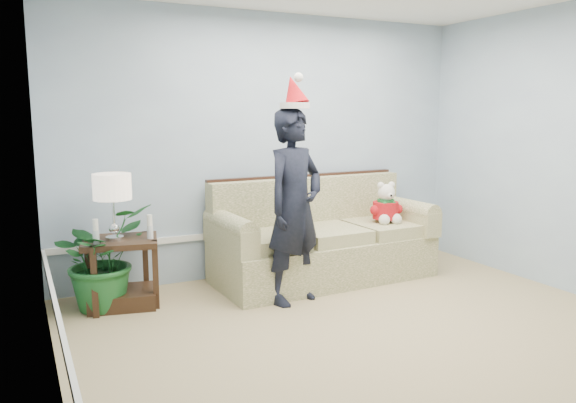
# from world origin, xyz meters

# --- Properties ---
(room_shell) EXTENTS (4.54, 5.04, 2.74)m
(room_shell) POSITION_xyz_m (0.00, 0.00, 1.35)
(room_shell) COLOR tan
(room_shell) RESTS_ON ground
(wainscot_trim) EXTENTS (4.49, 4.99, 0.06)m
(wainscot_trim) POSITION_xyz_m (-1.18, 1.18, 0.45)
(wainscot_trim) COLOR white
(wainscot_trim) RESTS_ON room_shell
(sofa) EXTENTS (2.25, 1.03, 1.04)m
(sofa) POSITION_xyz_m (0.37, 2.04, 0.37)
(sofa) COLOR #5C6931
(sofa) RESTS_ON room_shell
(side_table) EXTENTS (0.72, 0.64, 0.61)m
(side_table) POSITION_xyz_m (-1.63, 2.05, 0.24)
(side_table) COLOR #342013
(side_table) RESTS_ON room_shell
(table_lamp) EXTENTS (0.32, 0.32, 0.57)m
(table_lamp) POSITION_xyz_m (-1.68, 2.03, 1.04)
(table_lamp) COLOR silver
(table_lamp) RESTS_ON side_table
(candle_pair) EXTENTS (0.50, 0.05, 0.21)m
(candle_pair) POSITION_xyz_m (-1.62, 1.94, 0.70)
(candle_pair) COLOR silver
(candle_pair) RESTS_ON side_table
(houseplant) EXTENTS (1.07, 1.05, 0.90)m
(houseplant) POSITION_xyz_m (-1.79, 2.08, 0.45)
(houseplant) COLOR #1A5A25
(houseplant) RESTS_ON room_shell
(man) EXTENTS (0.74, 0.61, 1.73)m
(man) POSITION_xyz_m (-0.21, 1.50, 0.87)
(man) COLOR black
(man) RESTS_ON room_shell
(santa_hat) EXTENTS (0.35, 0.37, 0.31)m
(santa_hat) POSITION_xyz_m (-0.21, 1.51, 1.86)
(santa_hat) COLOR silver
(santa_hat) RESTS_ON man
(teddy_bear) EXTENTS (0.31, 0.33, 0.44)m
(teddy_bear) POSITION_xyz_m (1.07, 1.89, 0.70)
(teddy_bear) COLOR silver
(teddy_bear) RESTS_ON sofa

